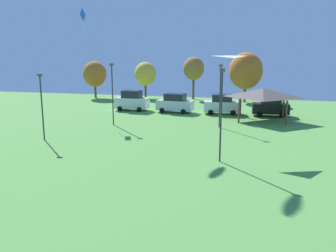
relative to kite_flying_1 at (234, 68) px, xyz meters
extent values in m
pyramid|color=white|center=(0.00, 0.00, 0.00)|extent=(2.52, 2.13, 0.19)
cube|color=blue|center=(-17.54, 10.74, 5.29)|extent=(0.14, 1.52, 1.52)
cylinder|color=white|center=(-17.54, 10.72, 5.29)|extent=(0.17, 0.04, 1.37)
cylinder|color=white|center=(-17.54, 10.74, 3.75)|extent=(0.27, 0.08, 1.53)
cube|color=silver|center=(-13.74, 15.96, -5.32)|extent=(4.31, 1.97, 1.37)
cube|color=#1E232D|center=(-13.74, 15.96, -4.16)|extent=(2.38, 1.78, 0.96)
cylinder|color=black|center=(-12.44, 14.99, -6.01)|extent=(0.64, 0.23, 0.64)
cylinder|color=black|center=(-12.40, 16.87, -6.01)|extent=(0.64, 0.23, 0.64)
cylinder|color=black|center=(-15.08, 15.05, -6.01)|extent=(0.64, 0.23, 0.64)
cylinder|color=black|center=(-15.04, 16.93, -6.01)|extent=(0.64, 0.23, 0.64)
cube|color=silver|center=(-7.95, 15.77, -5.39)|extent=(4.74, 2.41, 1.23)
cube|color=#1E232D|center=(-7.95, 15.77, -4.34)|extent=(2.69, 2.01, 0.86)
cylinder|color=black|center=(-6.67, 14.67, -6.01)|extent=(0.66, 0.30, 0.64)
cylinder|color=black|center=(-6.43, 16.51, -6.01)|extent=(0.66, 0.30, 0.64)
cylinder|color=black|center=(-9.46, 15.02, -6.01)|extent=(0.66, 0.30, 0.64)
cylinder|color=black|center=(-9.23, 16.86, -6.01)|extent=(0.66, 0.30, 0.64)
cube|color=silver|center=(-2.16, 16.06, -5.38)|extent=(4.54, 2.37, 1.25)
cube|color=#1E232D|center=(-2.16, 16.06, -4.32)|extent=(2.58, 1.99, 0.87)
cylinder|color=black|center=(-0.71, 15.31, -6.01)|extent=(0.66, 0.30, 0.64)
cylinder|color=black|center=(-0.94, 17.15, -6.01)|extent=(0.66, 0.30, 0.64)
cylinder|color=black|center=(-3.38, 14.98, -6.01)|extent=(0.66, 0.30, 0.64)
cylinder|color=black|center=(-3.61, 16.81, -6.01)|extent=(0.66, 0.30, 0.64)
cube|color=black|center=(3.63, 15.94, -5.41)|extent=(4.31, 2.00, 1.19)
cube|color=#1E232D|center=(3.63, 15.94, -4.41)|extent=(2.40, 1.77, 0.83)
cylinder|color=black|center=(4.98, 15.08, -6.01)|extent=(0.65, 0.25, 0.64)
cylinder|color=black|center=(4.91, 16.90, -6.01)|extent=(0.65, 0.25, 0.64)
cylinder|color=black|center=(2.35, 14.97, -6.01)|extent=(0.65, 0.25, 0.64)
cylinder|color=black|center=(2.28, 16.80, -6.01)|extent=(0.65, 0.25, 0.64)
cylinder|color=brown|center=(0.15, 10.87, -5.03)|extent=(0.20, 0.20, 2.60)
cylinder|color=brown|center=(5.01, 10.87, -5.03)|extent=(0.20, 0.20, 2.60)
cylinder|color=brown|center=(0.15, 14.90, -5.03)|extent=(0.20, 0.20, 2.60)
cylinder|color=brown|center=(5.01, 14.90, -5.03)|extent=(0.20, 0.20, 2.60)
pyramid|color=#564C47|center=(2.58, 12.89, -3.23)|extent=(6.28, 5.21, 1.00)
cylinder|color=#2D2D33|center=(-0.55, -3.43, -3.20)|extent=(0.12, 0.12, 6.24)
cube|color=#4C4C51|center=(-0.55, -3.43, 0.04)|extent=(0.36, 0.20, 0.24)
cylinder|color=#2D2D33|center=(-1.68, 8.03, -3.28)|extent=(0.12, 0.12, 6.09)
cube|color=#4C4C51|center=(-1.68, 8.03, -0.11)|extent=(0.36, 0.20, 0.24)
cylinder|color=#2D2D33|center=(-12.57, 6.63, -3.25)|extent=(0.12, 0.12, 6.15)
cube|color=#4C4C51|center=(-12.57, 6.63, -0.05)|extent=(0.36, 0.20, 0.24)
cylinder|color=#2D2D33|center=(-16.07, -0.69, -3.57)|extent=(0.12, 0.12, 5.51)
cube|color=#4C4C51|center=(-16.07, -0.69, -0.69)|extent=(0.36, 0.20, 0.24)
cylinder|color=brown|center=(-23.88, 26.83, -5.07)|extent=(0.36, 0.36, 2.50)
ellipsoid|color=#BC6623|center=(-23.88, 26.83, -2.40)|extent=(3.79, 3.79, 4.17)
cylinder|color=brown|center=(-15.74, 28.60, -5.00)|extent=(0.36, 0.36, 2.66)
ellipsoid|color=gold|center=(-15.74, 28.60, -2.36)|extent=(3.47, 3.47, 3.82)
cylinder|color=brown|center=(-7.83, 28.97, -4.50)|extent=(0.36, 0.36, 3.64)
ellipsoid|color=olive|center=(-7.83, 28.97, -1.44)|extent=(3.32, 3.32, 3.66)
cylinder|color=brown|center=(0.32, 27.32, -4.91)|extent=(0.36, 0.36, 2.84)
ellipsoid|color=#BC6623|center=(0.32, 27.32, -1.62)|extent=(4.98, 4.98, 5.48)
camera|label=1|loc=(1.47, -27.52, 1.27)|focal=38.00mm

